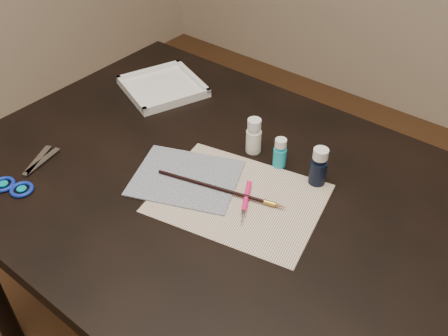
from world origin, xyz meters
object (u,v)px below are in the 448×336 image
Objects in this scene: paper at (239,198)px; scissors at (27,169)px; canvas at (186,178)px; paint_bottle_cyan at (280,153)px; paint_bottle_white at (254,136)px; paint_bottle_navy at (319,166)px; palette_tray at (163,86)px.

scissors is (-0.46, -0.24, 0.00)m from paper.
paint_bottle_cyan is (0.14, 0.18, 0.04)m from canvas.
paint_bottle_navy reaches higher than paint_bottle_white.
paint_bottle_navy is at bearing 54.92° from paper.
paint_bottle_white is 0.44× the size of palette_tray.
paint_bottle_navy is (0.25, 0.18, 0.04)m from canvas.
paper is 0.52m from palette_tray.
canvas is 1.15× the size of scissors.
scissors is at bearing -152.54° from paper.
paint_bottle_navy is at bearing -2.07° from paint_bottle_white.
paint_bottle_white reaches higher than paper.
paint_bottle_white is 0.45× the size of scissors.
palette_tray is (-0.38, 0.07, -0.03)m from paint_bottle_white.
palette_tray is (-0.00, 0.47, 0.01)m from scissors.
scissors is 0.47m from palette_tray.
paint_bottle_cyan is 0.47m from palette_tray.
canvas is at bearing -107.92° from paint_bottle_white.
scissors is at bearing -133.47° from paint_bottle_white.
paint_bottle_white is at bearing 177.93° from paint_bottle_navy.
paint_bottle_cyan is 0.10m from paint_bottle_navy.
paint_bottle_cyan is at bearing -10.03° from palette_tray.
paint_bottle_white is at bearing 72.08° from canvas.
canvas is 0.41m from palette_tray.
canvas is 0.20m from paint_bottle_white.
paint_bottle_navy is (0.10, 0.00, 0.01)m from paint_bottle_cyan.
paper is 0.20m from paint_bottle_navy.
paint_bottle_white reaches higher than scissors.
palette_tray is (-0.32, 0.26, 0.01)m from canvas.
paint_bottle_cyan is at bearing -5.79° from paint_bottle_white.
palette_tray is (-0.57, 0.08, -0.04)m from paint_bottle_navy.
scissors is (-0.38, -0.40, -0.04)m from paint_bottle_white.
scissors is at bearing -89.48° from palette_tray.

